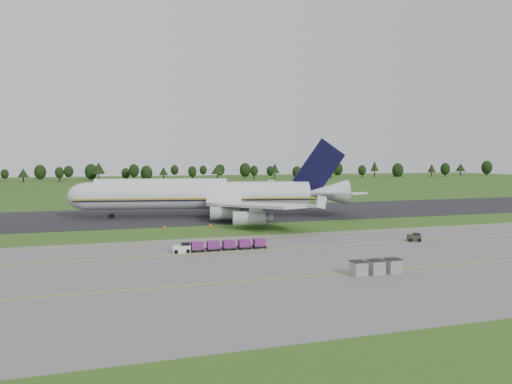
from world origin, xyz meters
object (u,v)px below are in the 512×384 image
object	(u,v)px
uld_row	(376,267)
edge_markers	(211,226)
baggage_train	(219,245)
utility_cart	(414,238)
aircraft	(205,195)

from	to	relation	value
uld_row	edge_markers	world-z (taller)	uld_row
baggage_train	utility_cart	xyz separation A→B (m)	(33.79, -1.95, -0.24)
aircraft	uld_row	size ratio (longest dim) A/B	10.36
utility_cart	uld_row	bearing A→B (deg)	-134.71
aircraft	utility_cart	size ratio (longest dim) A/B	28.43
uld_row	edge_markers	bearing A→B (deg)	102.36
edge_markers	baggage_train	bearing A→B (deg)	-99.65
utility_cart	edge_markers	world-z (taller)	utility_cart
aircraft	baggage_train	xyz separation A→B (m)	(-6.93, -43.23, -4.59)
utility_cart	edge_markers	bearing A→B (deg)	136.21
utility_cart	uld_row	size ratio (longest dim) A/B	0.36
baggage_train	edge_markers	size ratio (longest dim) A/B	0.76
baggage_train	utility_cart	bearing A→B (deg)	-3.30
uld_row	edge_markers	size ratio (longest dim) A/B	0.34
aircraft	edge_markers	world-z (taller)	aircraft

